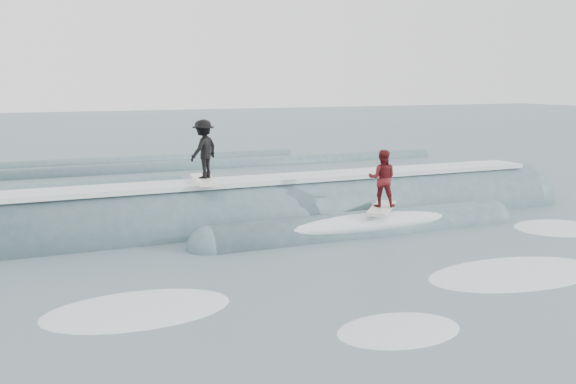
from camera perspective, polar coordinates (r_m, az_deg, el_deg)
name	(u,v)px	position (r m, az deg, el deg)	size (l,w,h in m)	color
ground	(366,271)	(14.69, 6.97, -6.98)	(160.00, 160.00, 0.00)	#425761
breaking_wave	(286,223)	(19.25, -0.22, -2.74)	(21.42, 4.11, 2.66)	#38575F
surfer_black	(204,152)	(18.35, -7.51, 3.57)	(1.22, 2.05, 1.76)	white
surfer_red	(382,182)	(18.30, 8.37, 0.89)	(1.72, 1.88, 1.72)	silver
whitewater	(425,277)	(14.46, 12.04, -7.42)	(15.48, 6.53, 0.10)	white
far_swells	(107,175)	(30.30, -15.76, 1.48)	(37.03, 8.65, 0.80)	#38575F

